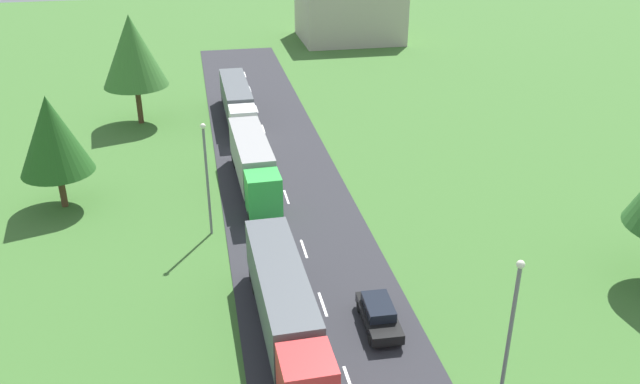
{
  "coord_description": "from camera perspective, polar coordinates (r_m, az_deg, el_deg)",
  "views": [
    {
      "loc": [
        -6.29,
        1.24,
        22.88
      ],
      "look_at": [
        1.83,
        42.46,
        2.34
      ],
      "focal_mm": 37.09,
      "sensor_mm": 36.0,
      "label": 1
    }
  ],
  "objects": [
    {
      "name": "truck_second",
      "position": [
        35.27,
        -3.03,
        -9.85
      ],
      "size": [
        2.76,
        14.22,
        3.73
      ],
      "color": "red",
      "rests_on": "road"
    },
    {
      "name": "truck_third",
      "position": [
        52.06,
        -5.77,
        2.55
      ],
      "size": [
        2.83,
        12.87,
        3.8
      ],
      "color": "green",
      "rests_on": "road"
    },
    {
      "name": "truck_fourth",
      "position": [
        67.16,
        -7.15,
        7.8
      ],
      "size": [
        2.61,
        14.24,
        3.46
      ],
      "color": "white",
      "rests_on": "road"
    },
    {
      "name": "car_third",
      "position": [
        37.16,
        5.1,
        -10.47
      ],
      "size": [
        1.91,
        4.4,
        1.46
      ],
      "color": "black",
      "rests_on": "road"
    },
    {
      "name": "lamppost_second",
      "position": [
        30.05,
        16.01,
        -12.01
      ],
      "size": [
        0.36,
        0.36,
        8.74
      ],
      "color": "slate",
      "rests_on": "ground"
    },
    {
      "name": "lamppost_third",
      "position": [
        44.86,
        -9.74,
        1.53
      ],
      "size": [
        0.36,
        0.36,
        8.14
      ],
      "color": "slate",
      "rests_on": "ground"
    },
    {
      "name": "tree_oak",
      "position": [
        51.37,
        -22.13,
        4.59
      ],
      "size": [
        5.28,
        5.28,
        8.66
      ],
      "color": "#513823",
      "rests_on": "ground"
    },
    {
      "name": "tree_maple",
      "position": [
        67.07,
        -15.88,
        11.62
      ],
      "size": [
        6.25,
        6.25,
        10.73
      ],
      "color": "#513823",
      "rests_on": "ground"
    },
    {
      "name": "distant_building",
      "position": [
        101.1,
        2.54,
        15.22
      ],
      "size": [
        14.37,
        12.45,
        7.83
      ],
      "primitive_type": "cube",
      "color": "#B2A899",
      "rests_on": "ground"
    }
  ]
}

